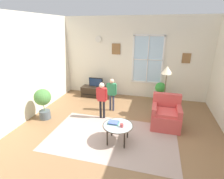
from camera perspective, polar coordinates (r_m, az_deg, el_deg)
name	(u,v)px	position (r m, az deg, el deg)	size (l,w,h in m)	color
ground_plane	(115,136)	(4.60, 1.04, -14.95)	(6.01, 6.31, 0.02)	olive
back_wall	(134,58)	(6.74, 7.24, 10.12)	(5.41, 0.17, 3.00)	silver
side_wall_left	(13,72)	(5.30, -29.44, 5.09)	(0.12, 5.71, 3.00)	silver
area_rug	(112,137)	(4.54, -0.05, -15.23)	(3.16, 1.90, 0.01)	tan
tv_stand	(96,92)	(6.91, -5.19, -0.74)	(1.14, 0.43, 0.40)	#2D2319
television	(96,82)	(6.78, -5.30, 2.37)	(0.54, 0.08, 0.37)	#4C4C4C
armchair	(166,115)	(5.05, 17.11, -8.06)	(0.76, 0.74, 0.87)	#D14C47
coffee_table	(118,126)	(4.17, 1.92, -11.90)	(0.71, 0.71, 0.45)	#99B2B7
book_stack	(113,123)	(4.21, 0.45, -10.72)	(0.27, 0.19, 0.05)	#4C8C71
cup	(122,125)	(4.07, 3.21, -11.60)	(0.08, 0.08, 0.08)	#BF3F3F
remote_near_books	(117,123)	(4.22, 1.80, -10.81)	(0.04, 0.14, 0.02)	black
person_green_shirt	(112,91)	(5.58, -0.06, -0.51)	(0.32, 0.15, 1.08)	#333851
person_red_shirt	(102,96)	(5.10, -3.29, -2.27)	(0.34, 0.15, 1.11)	black
potted_plant_by_window	(160,91)	(6.48, 15.41, -0.48)	(0.38, 0.38, 0.76)	#4C565B
potted_plant_corner	(43,101)	(5.49, -21.56, -3.36)	(0.48, 0.48, 0.93)	#4C565B
floor_lamp	(167,75)	(5.27, 17.35, 4.50)	(0.32, 0.32, 1.56)	black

